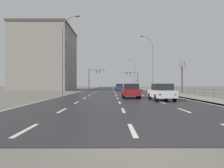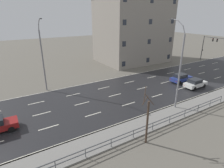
% 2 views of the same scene
% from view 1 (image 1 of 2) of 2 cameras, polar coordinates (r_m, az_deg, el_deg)
% --- Properties ---
extents(ground_plane, '(160.00, 160.00, 0.12)m').
position_cam_1_polar(ground_plane, '(53.34, 0.47, -1.70)').
color(ground_plane, '#666056').
extents(road_asphalt_strip, '(14.00, 120.00, 0.03)m').
position_cam_1_polar(road_asphalt_strip, '(65.33, 0.33, -1.33)').
color(road_asphalt_strip, '#232326').
rests_on(road_asphalt_strip, ground).
extents(sidewalk_right, '(3.00, 120.00, 0.12)m').
position_cam_1_polar(sidewalk_right, '(65.96, 7.67, -1.27)').
color(sidewalk_right, gray).
rests_on(sidewalk_right, ground).
extents(guardrail, '(0.07, 38.61, 1.00)m').
position_cam_1_polar(guardrail, '(33.49, 18.09, -1.41)').
color(guardrail, '#515459').
rests_on(guardrail, ground).
extents(street_lamp_midground, '(2.53, 0.24, 11.16)m').
position_cam_1_polar(street_lamp_midground, '(45.23, 10.14, 4.98)').
color(street_lamp_midground, slate).
rests_on(street_lamp_midground, ground).
extents(street_lamp_distant, '(2.30, 0.24, 9.98)m').
position_cam_1_polar(street_lamp_distant, '(77.31, 5.78, 2.51)').
color(street_lamp_distant, slate).
rests_on(street_lamp_distant, ground).
extents(street_lamp_left_bank, '(2.59, 0.24, 11.18)m').
position_cam_1_polar(street_lamp_left_bank, '(32.28, -12.42, 7.00)').
color(street_lamp_left_bank, slate).
rests_on(street_lamp_left_bank, ground).
extents(traffic_signal_right, '(5.40, 0.36, 5.52)m').
position_cam_1_polar(traffic_signal_right, '(71.33, 5.52, 1.87)').
color(traffic_signal_right, '#38383A').
rests_on(traffic_signal_right, ground).
extents(traffic_signal_left, '(5.57, 0.36, 6.36)m').
position_cam_1_polar(traffic_signal_left, '(72.79, -4.90, 2.25)').
color(traffic_signal_left, '#38383A').
rests_on(traffic_signal_left, ground).
extents(car_far_right, '(1.84, 4.10, 1.57)m').
position_cam_1_polar(car_far_right, '(53.13, 5.22, -0.78)').
color(car_far_right, silver).
rests_on(car_far_right, ground).
extents(car_near_left, '(1.95, 4.16, 1.57)m').
position_cam_1_polar(car_near_left, '(20.98, 12.60, -2.00)').
color(car_near_left, silver).
rests_on(car_near_left, ground).
extents(car_distant, '(1.91, 4.14, 1.57)m').
position_cam_1_polar(car_distant, '(53.15, 1.88, -0.78)').
color(car_distant, navy).
rests_on(car_distant, ground).
extents(car_near_right, '(1.88, 4.12, 1.57)m').
position_cam_1_polar(car_near_right, '(24.17, 4.85, -1.73)').
color(car_near_right, maroon).
rests_on(car_near_right, ground).
extents(brick_building, '(13.03, 16.80, 15.51)m').
position_cam_1_polar(brick_building, '(58.34, -16.53, 6.14)').
color(brick_building, gray).
rests_on(brick_building, ground).
extents(bare_tree_mid, '(1.21, 0.97, 5.70)m').
position_cam_1_polar(bare_tree_mid, '(38.12, 17.50, 1.40)').
color(bare_tree_mid, '#423328').
rests_on(bare_tree_mid, ground).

